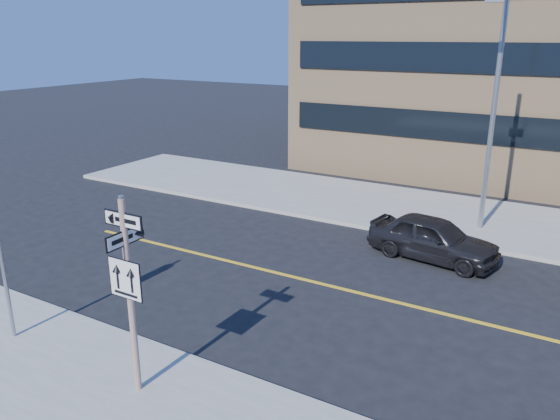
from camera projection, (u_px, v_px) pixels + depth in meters
The scene contains 4 objects.
ground at pixel (214, 338), 13.12m from camera, with size 120.00×120.00×0.00m, color black.
sign_pole at pixel (129, 286), 10.31m from camera, with size 0.92×0.92×4.06m.
parked_car_a at pixel (433, 238), 17.56m from camera, with size 4.17×1.68×1.42m, color black.
streetlight_a at pixel (493, 102), 18.58m from camera, with size 0.55×2.25×8.00m.
Camera 1 is at (7.20, -9.16, 6.97)m, focal length 35.00 mm.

